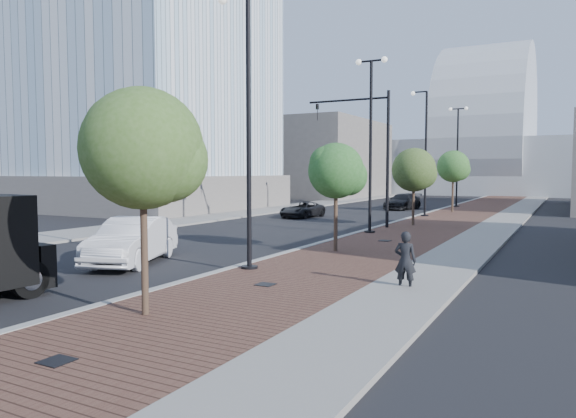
% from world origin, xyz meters
% --- Properties ---
extents(sidewalk, '(7.00, 140.00, 0.12)m').
position_xyz_m(sidewalk, '(3.50, 40.00, 0.06)').
color(sidewalk, '#4C2D23').
rests_on(sidewalk, ground).
extents(concrete_strip, '(2.40, 140.00, 0.13)m').
position_xyz_m(concrete_strip, '(6.20, 40.00, 0.07)').
color(concrete_strip, slate).
rests_on(concrete_strip, ground).
extents(curb, '(0.30, 140.00, 0.14)m').
position_xyz_m(curb, '(0.00, 40.00, 0.07)').
color(curb, gray).
rests_on(curb, ground).
extents(west_sidewalk, '(4.00, 140.00, 0.12)m').
position_xyz_m(west_sidewalk, '(-13.00, 40.00, 0.06)').
color(west_sidewalk, slate).
rests_on(west_sidewalk, ground).
extents(white_sedan, '(3.54, 5.38, 1.68)m').
position_xyz_m(white_sedan, '(-4.04, 9.38, 0.84)').
color(white_sedan, silver).
rests_on(white_sedan, ground).
extents(dark_car_mid, '(2.20, 4.30, 1.16)m').
position_xyz_m(dark_car_mid, '(-7.37, 29.92, 0.58)').
color(dark_car_mid, black).
rests_on(dark_car_mid, ground).
extents(dark_car_far, '(2.64, 5.04, 1.39)m').
position_xyz_m(dark_car_far, '(-3.24, 41.65, 0.70)').
color(dark_car_far, black).
rests_on(dark_car_far, ground).
extents(pedestrian, '(0.64, 0.44, 1.68)m').
position_xyz_m(pedestrian, '(5.97, 9.70, 0.84)').
color(pedestrian, black).
rests_on(pedestrian, ground).
extents(streetlight_1, '(1.44, 0.56, 9.21)m').
position_xyz_m(streetlight_1, '(0.49, 10.00, 4.34)').
color(streetlight_1, black).
rests_on(streetlight_1, ground).
extents(streetlight_2, '(1.72, 0.56, 9.28)m').
position_xyz_m(streetlight_2, '(0.60, 22.00, 4.82)').
color(streetlight_2, black).
rests_on(streetlight_2, ground).
extents(streetlight_3, '(1.44, 0.56, 9.21)m').
position_xyz_m(streetlight_3, '(0.49, 34.00, 4.34)').
color(streetlight_3, black).
rests_on(streetlight_3, ground).
extents(streetlight_4, '(1.72, 0.56, 9.28)m').
position_xyz_m(streetlight_4, '(0.60, 46.00, 4.82)').
color(streetlight_4, black).
rests_on(streetlight_4, ground).
extents(traffic_mast, '(5.09, 0.20, 8.00)m').
position_xyz_m(traffic_mast, '(-0.30, 25.00, 4.98)').
color(traffic_mast, black).
rests_on(traffic_mast, ground).
extents(tree_0, '(2.72, 2.72, 5.22)m').
position_xyz_m(tree_0, '(1.65, 4.02, 3.85)').
color(tree_0, '#382619').
rests_on(tree_0, ground).
extents(tree_1, '(2.32, 2.26, 4.52)m').
position_xyz_m(tree_1, '(1.65, 15.02, 3.37)').
color(tree_1, '#382619').
rests_on(tree_1, ground).
extents(tree_2, '(2.64, 2.64, 4.78)m').
position_xyz_m(tree_2, '(1.65, 27.02, 3.45)').
color(tree_2, '#382619').
rests_on(tree_2, ground).
extents(tree_3, '(2.57, 2.55, 5.06)m').
position_xyz_m(tree_3, '(1.65, 39.02, 3.77)').
color(tree_3, '#382619').
rests_on(tree_3, ground).
extents(tower_podium, '(19.00, 19.00, 3.00)m').
position_xyz_m(tower_podium, '(-24.00, 32.00, 1.50)').
color(tower_podium, '#67615C').
rests_on(tower_podium, ground).
extents(convention_center, '(50.00, 30.00, 50.00)m').
position_xyz_m(convention_center, '(-2.00, 85.00, 6.00)').
color(convention_center, '#A6ABB0').
rests_on(convention_center, ground).
extents(commercial_block_nw, '(14.00, 20.00, 10.00)m').
position_xyz_m(commercial_block_nw, '(-20.00, 60.00, 5.00)').
color(commercial_block_nw, '#605B56').
rests_on(commercial_block_nw, ground).
extents(utility_cover_0, '(0.50, 0.50, 0.02)m').
position_xyz_m(utility_cover_0, '(2.40, 1.00, 0.13)').
color(utility_cover_0, black).
rests_on(utility_cover_0, sidewalk).
extents(utility_cover_1, '(0.50, 0.50, 0.02)m').
position_xyz_m(utility_cover_1, '(2.40, 8.00, 0.13)').
color(utility_cover_1, black).
rests_on(utility_cover_1, sidewalk).
extents(utility_cover_2, '(0.50, 0.50, 0.02)m').
position_xyz_m(utility_cover_2, '(2.40, 19.00, 0.13)').
color(utility_cover_2, black).
rests_on(utility_cover_2, sidewalk).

